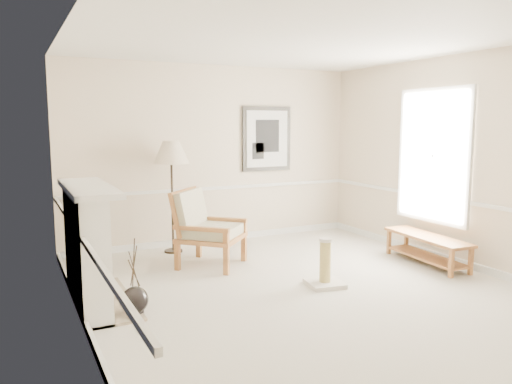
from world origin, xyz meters
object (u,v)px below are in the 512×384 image
floor_vase (135,301)px  scratching_post (325,271)px  armchair (203,225)px  bench (427,245)px  floor_lamp (171,155)px

floor_vase → scratching_post: bearing=-2.4°
floor_vase → armchair: armchair is taller
bench → floor_lamp: bearing=143.5°
floor_vase → scratching_post: floor_vase is taller
bench → scratching_post: 1.84m
floor_vase → scratching_post: (2.29, -0.09, 0.04)m
floor_lamp → scratching_post: floor_lamp is taller
floor_vase → floor_lamp: bearing=64.0°
scratching_post → floor_vase: bearing=177.6°
floor_lamp → armchair: bearing=-78.8°
armchair → floor_lamp: floor_lamp is taller
floor_lamp → bench: bearing=-36.5°
floor_vase → armchair: bearing=47.9°
floor_vase → bench: (4.12, 0.07, 0.12)m
armchair → scratching_post: bearing=-102.8°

